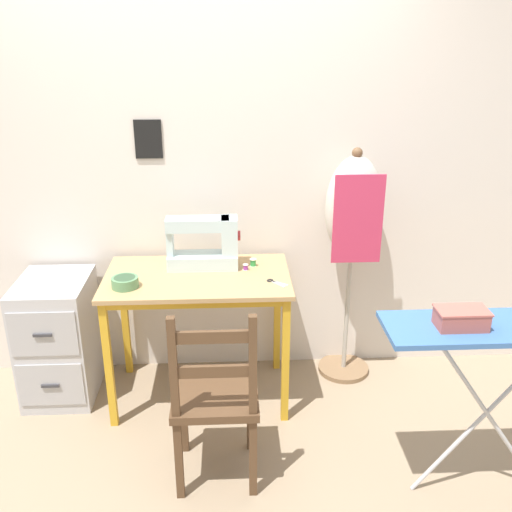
{
  "coord_description": "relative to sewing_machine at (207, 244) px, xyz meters",
  "views": [
    {
      "loc": [
        0.18,
        -2.61,
        2.03
      ],
      "look_at": [
        0.33,
        0.28,
        0.9
      ],
      "focal_mm": 40.0,
      "sensor_mm": 36.0,
      "label": 1
    }
  ],
  "objects": [
    {
      "name": "sewing_machine",
      "position": [
        0.0,
        0.0,
        0.0
      ],
      "size": [
        0.41,
        0.16,
        0.32
      ],
      "color": "silver",
      "rests_on": "sewing_table"
    },
    {
      "name": "ironing_board",
      "position": [
        1.28,
        -0.94,
        -0.09
      ],
      "size": [
        1.01,
        0.31,
        0.88
      ],
      "color": "#3D6BAD",
      "rests_on": "ground_plane"
    },
    {
      "name": "thread_spool_mid_table",
      "position": [
        0.26,
        -0.0,
        -0.12
      ],
      "size": [
        0.04,
        0.04,
        0.04
      ],
      "color": "green",
      "rests_on": "sewing_table"
    },
    {
      "name": "storage_box",
      "position": [
        1.09,
        -0.96,
        0.0
      ],
      "size": [
        0.22,
        0.12,
        0.08
      ],
      "color": "#AD564C",
      "rests_on": "ironing_board"
    },
    {
      "name": "wall_back",
      "position": [
        -0.05,
        0.25,
        0.36
      ],
      "size": [
        10.0,
        0.06,
        2.55
      ],
      "color": "silver",
      "rests_on": "ground_plane"
    },
    {
      "name": "filing_cabinet",
      "position": [
        -0.88,
        -0.04,
        -0.55
      ],
      "size": [
        0.39,
        0.51,
        0.73
      ],
      "color": "#B7B7BC",
      "rests_on": "ground_plane"
    },
    {
      "name": "ground_plane",
      "position": [
        -0.05,
        -0.42,
        -0.92
      ],
      "size": [
        14.0,
        14.0,
        0.0
      ],
      "primitive_type": "plane",
      "color": "gray"
    },
    {
      "name": "wooden_chair",
      "position": [
        0.05,
        -0.8,
        -0.47
      ],
      "size": [
        0.4,
        0.38,
        0.94
      ],
      "color": "#513823",
      "rests_on": "ground_plane"
    },
    {
      "name": "thread_spool_near_machine",
      "position": [
        0.22,
        -0.06,
        -0.12
      ],
      "size": [
        0.03,
        0.03,
        0.03
      ],
      "color": "purple",
      "rests_on": "sewing_table"
    },
    {
      "name": "fabric_bowl",
      "position": [
        -0.42,
        -0.26,
        -0.11
      ],
      "size": [
        0.14,
        0.14,
        0.06
      ],
      "color": "#56895B",
      "rests_on": "sewing_table"
    },
    {
      "name": "dress_form",
      "position": [
        0.85,
        0.09,
        0.11
      ],
      "size": [
        0.33,
        0.32,
        1.44
      ],
      "color": "#846647",
      "rests_on": "ground_plane"
    },
    {
      "name": "scissors",
      "position": [
        0.37,
        -0.23,
        -0.14
      ],
      "size": [
        0.11,
        0.11,
        0.01
      ],
      "color": "silver",
      "rests_on": "sewing_table"
    },
    {
      "name": "sewing_table",
      "position": [
        -0.05,
        -0.13,
        -0.24
      ],
      "size": [
        1.03,
        0.61,
        0.78
      ],
      "color": "tan",
      "rests_on": "ground_plane"
    }
  ]
}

